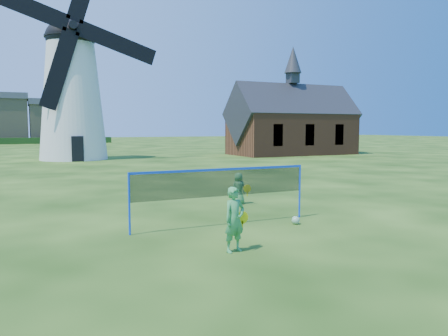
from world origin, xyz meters
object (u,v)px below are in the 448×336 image
windmill (72,90)px  chapel (292,124)px  player_girl (234,220)px  badminton_net (222,184)px  play_ball (296,220)px  player_boy (239,188)px

windmill → chapel: (20.19, -1.89, -2.73)m
windmill → player_girl: (0.19, -29.48, -4.98)m
windmill → badminton_net: (0.99, -27.12, -4.53)m
windmill → play_ball: (2.87, -27.84, -5.56)m
windmill → player_boy: bearing=-83.3°
player_boy → badminton_net: bearing=55.6°
windmill → badminton_net: 27.52m
player_girl → player_boy: 5.73m
player_boy → play_ball: size_ratio=4.93×
badminton_net → player_girl: (-0.80, -2.35, -0.45)m
windmill → player_boy: size_ratio=15.58×
player_girl → play_ball: player_girl is taller
badminton_net → player_boy: size_ratio=4.65×
windmill → chapel: 20.46m
chapel → player_girl: (-20.00, -27.59, -2.24)m
windmill → play_ball: bearing=-84.1°
chapel → play_ball: bearing=-123.7°
windmill → player_girl: size_ratio=12.18×
player_girl → player_boy: bearing=49.5°
player_boy → chapel: bearing=-127.3°
windmill → badminton_net: bearing=-87.9°
chapel → player_girl: size_ratio=8.89×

